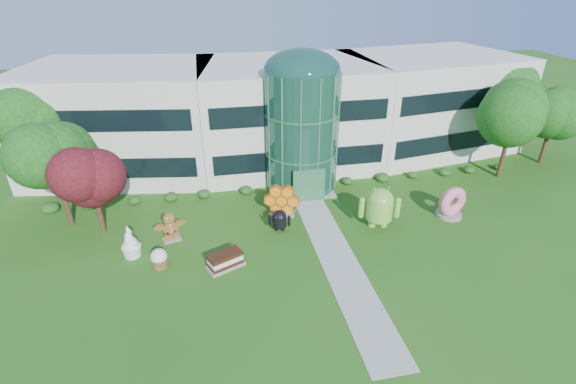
{
  "coord_description": "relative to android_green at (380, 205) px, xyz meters",
  "views": [
    {
      "loc": [
        -7.46,
        -19.74,
        16.55
      ],
      "look_at": [
        -2.3,
        6.0,
        2.6
      ],
      "focal_mm": 26.0,
      "sensor_mm": 36.0,
      "label": 1
    }
  ],
  "objects": [
    {
      "name": "gingerbread",
      "position": [
        -14.71,
        1.13,
        -0.67
      ],
      "size": [
        2.52,
        1.5,
        2.19
      ],
      "primitive_type": null,
      "rotation": [
        0.0,
        0.0,
        0.27
      ],
      "color": "brown",
      "rests_on": "ground"
    },
    {
      "name": "donut",
      "position": [
        5.89,
        0.29,
        -0.51
      ],
      "size": [
        2.61,
        1.69,
        2.5
      ],
      "primitive_type": null,
      "rotation": [
        0.0,
        0.0,
        0.24
      ],
      "color": "pink",
      "rests_on": "ground"
    },
    {
      "name": "android_green",
      "position": [
        0.0,
        0.0,
        0.0
      ],
      "size": [
        3.47,
        2.66,
        3.53
      ],
      "primitive_type": null,
      "rotation": [
        0.0,
        0.0,
        -0.2
      ],
      "color": "#78C03D",
      "rests_on": "ground"
    },
    {
      "name": "honeycomb",
      "position": [
        -6.57,
        3.03,
        -0.65
      ],
      "size": [
        3.02,
        1.82,
        2.23
      ],
      "primitive_type": null,
      "rotation": [
        0.0,
        0.0,
        -0.31
      ],
      "color": "orange",
      "rests_on": "ground"
    },
    {
      "name": "walkway",
      "position": [
        -4.06,
        -2.31,
        -1.74
      ],
      "size": [
        2.4,
        20.0,
        0.04
      ],
      "primitive_type": "cube",
      "color": "#9E9E93",
      "rests_on": "ground"
    },
    {
      "name": "building",
      "position": [
        -4.06,
        13.69,
        2.89
      ],
      "size": [
        46.0,
        15.0,
        9.3
      ],
      "primitive_type": null,
      "color": "beige",
      "rests_on": "ground"
    },
    {
      "name": "android_black",
      "position": [
        -7.15,
        0.87,
        -0.82
      ],
      "size": [
        1.89,
        1.51,
        1.88
      ],
      "primitive_type": null,
      "rotation": [
        0.0,
        0.0,
        -0.27
      ],
      "color": "black",
      "rests_on": "ground"
    },
    {
      "name": "ice_cream_sandwich",
      "position": [
        -11.24,
        -2.63,
        -1.25
      ],
      "size": [
        2.58,
        2.0,
        1.03
      ],
      "primitive_type": null,
      "rotation": [
        0.0,
        0.0,
        0.42
      ],
      "color": "black",
      "rests_on": "ground"
    },
    {
      "name": "tree_red",
      "position": [
        -19.56,
        3.19,
        1.24
      ],
      "size": [
        4.0,
        4.0,
        6.0
      ],
      "primitive_type": null,
      "color": "#3F0C14",
      "rests_on": "ground"
    },
    {
      "name": "froyo",
      "position": [
        -17.14,
        -0.26,
        -0.62
      ],
      "size": [
        1.4,
        1.4,
        2.28
      ],
      "primitive_type": null,
      "rotation": [
        0.0,
        0.0,
        0.06
      ],
      "color": "white",
      "rests_on": "ground"
    },
    {
      "name": "ground",
      "position": [
        -4.06,
        -4.31,
        -1.76
      ],
      "size": [
        140.0,
        140.0,
        0.0
      ],
      "primitive_type": "plane",
      "color": "#215114",
      "rests_on": "ground"
    },
    {
      "name": "trees_backdrop",
      "position": [
        -4.06,
        8.69,
        2.44
      ],
      "size": [
        52.0,
        8.0,
        8.4
      ],
      "primitive_type": null,
      "color": "#194411",
      "rests_on": "ground"
    },
    {
      "name": "atrium",
      "position": [
        -4.06,
        7.69,
        3.14
      ],
      "size": [
        6.0,
        6.0,
        9.8
      ],
      "primitive_type": "cylinder",
      "color": "#194738",
      "rests_on": "ground"
    },
    {
      "name": "cupcake",
      "position": [
        -15.28,
        -1.83,
        -1.09
      ],
      "size": [
        1.41,
        1.41,
        1.34
      ],
      "primitive_type": null,
      "rotation": [
        0.0,
        0.0,
        -0.32
      ],
      "color": "white",
      "rests_on": "ground"
    }
  ]
}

